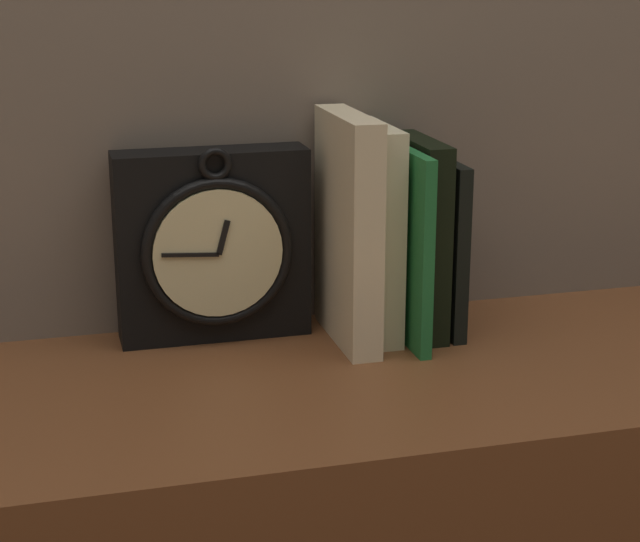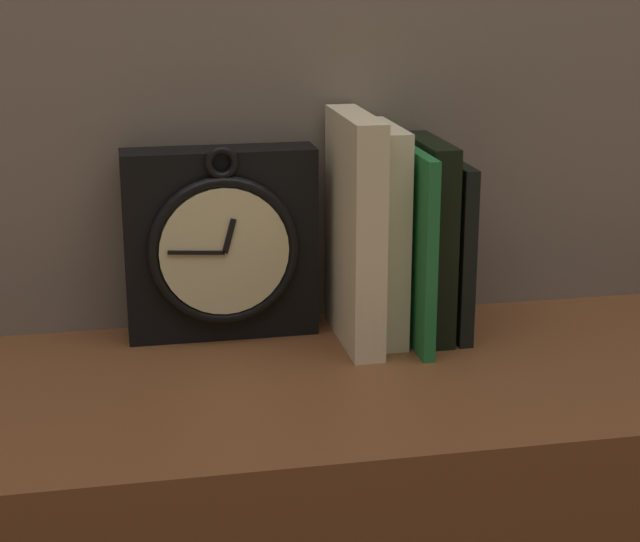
% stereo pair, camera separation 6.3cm
% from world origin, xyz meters
% --- Properties ---
extents(clock, '(0.21, 0.07, 0.21)m').
position_xyz_m(clock, '(-0.08, 0.14, 0.88)').
color(clock, black).
rests_on(clock, bookshelf).
extents(book_slot0_cream, '(0.03, 0.15, 0.24)m').
position_xyz_m(book_slot0_cream, '(0.06, 0.10, 0.90)').
color(book_slot0_cream, beige).
rests_on(book_slot0_cream, bookshelf).
extents(book_slot1_cream, '(0.03, 0.13, 0.23)m').
position_xyz_m(book_slot1_cream, '(0.09, 0.11, 0.90)').
color(book_slot1_cream, beige).
rests_on(book_slot1_cream, bookshelf).
extents(book_slot2_green, '(0.01, 0.16, 0.21)m').
position_xyz_m(book_slot2_green, '(0.12, 0.10, 0.89)').
color(book_slot2_green, '#217035').
rests_on(book_slot2_green, bookshelf).
extents(book_slot3_black, '(0.03, 0.13, 0.21)m').
position_xyz_m(book_slot3_black, '(0.14, 0.11, 0.89)').
color(book_slot3_black, black).
rests_on(book_slot3_black, bookshelf).
extents(book_slot4_black, '(0.02, 0.13, 0.19)m').
position_xyz_m(book_slot4_black, '(0.17, 0.11, 0.88)').
color(book_slot4_black, black).
rests_on(book_slot4_black, bookshelf).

